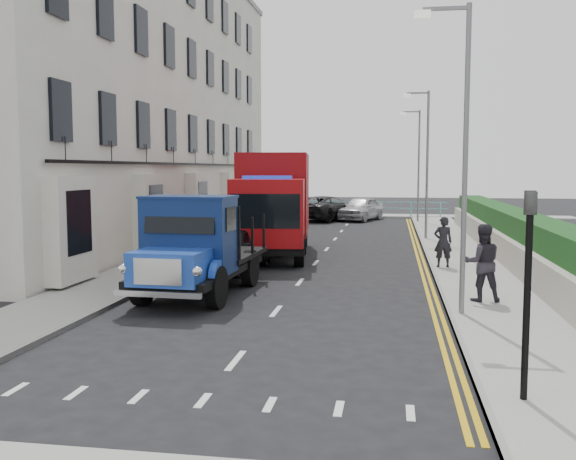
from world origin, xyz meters
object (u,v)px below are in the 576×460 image
(lamp_mid, at_px, (425,156))
(lamp_far, at_px, (417,159))
(parked_car_front, at_px, (231,248))
(lamp_near, at_px, (460,142))
(bedford_lorry, at_px, (192,253))
(pedestrian_east_near, at_px, (443,242))
(red_lorry, at_px, (274,201))

(lamp_mid, relative_size, lamp_far, 1.00)
(lamp_mid, distance_m, lamp_far, 10.00)
(parked_car_front, bearing_deg, lamp_far, 79.15)
(lamp_far, bearing_deg, lamp_near, -90.00)
(bedford_lorry, height_order, parked_car_front, bedford_lorry)
(parked_car_front, relative_size, pedestrian_east_near, 2.62)
(bedford_lorry, bearing_deg, lamp_near, -6.16)
(red_lorry, relative_size, parked_car_front, 1.77)
(parked_car_front, bearing_deg, red_lorry, 87.85)
(lamp_near, xyz_separation_m, lamp_far, (0.00, 26.00, 0.00))
(bedford_lorry, distance_m, parked_car_front, 4.93)
(lamp_mid, xyz_separation_m, pedestrian_east_near, (0.22, -9.04, -3.03))
(lamp_far, relative_size, red_lorry, 0.89)
(pedestrian_east_near, bearing_deg, bedford_lorry, 34.24)
(pedestrian_east_near, bearing_deg, lamp_near, 81.34)
(lamp_near, distance_m, lamp_far, 26.00)
(lamp_mid, xyz_separation_m, bedford_lorry, (-6.58, -14.96, -2.77))
(lamp_near, distance_m, red_lorry, 11.81)
(red_lorry, bearing_deg, lamp_near, -65.05)
(bedford_lorry, bearing_deg, parked_car_front, 95.13)
(bedford_lorry, height_order, pedestrian_east_near, bedford_lorry)
(lamp_far, height_order, parked_car_front, lamp_far)
(lamp_near, height_order, red_lorry, lamp_near)
(bedford_lorry, xyz_separation_m, red_lorry, (0.51, 8.92, 0.89))
(lamp_far, xyz_separation_m, parked_car_front, (-6.78, -20.06, -3.24))
(lamp_mid, height_order, bedford_lorry, lamp_mid)
(lamp_near, distance_m, parked_car_front, 9.58)
(red_lorry, distance_m, parked_car_front, 4.30)
(lamp_far, distance_m, bedford_lorry, 25.96)
(parked_car_front, bearing_deg, pedestrian_east_near, 16.11)
(bedford_lorry, relative_size, pedestrian_east_near, 3.40)
(lamp_near, bearing_deg, lamp_far, 90.00)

